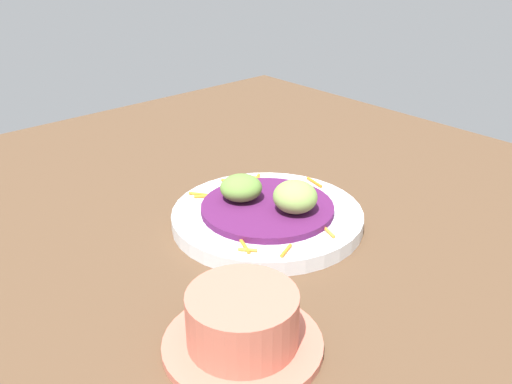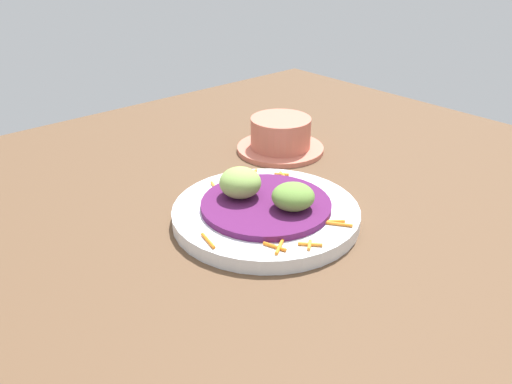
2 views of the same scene
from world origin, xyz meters
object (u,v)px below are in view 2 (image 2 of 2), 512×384
at_px(main_plate, 266,214).
at_px(terracotta_bowl, 281,137).
at_px(guac_scoop_left, 293,197).
at_px(guac_scoop_center, 240,183).

xyz_separation_m(main_plate, terracotta_bowl, (0.16, -0.17, 0.02)).
distance_m(guac_scoop_left, terracotta_bowl, 0.25).
bearing_deg(main_plate, terracotta_bowl, -48.16).
distance_m(main_plate, terracotta_bowl, 0.23).
xyz_separation_m(main_plate, guac_scoop_left, (-0.03, -0.01, 0.03)).
bearing_deg(guac_scoop_left, guac_scoop_center, 22.42).
xyz_separation_m(guac_scoop_left, terracotta_bowl, (0.19, -0.16, -0.02)).
bearing_deg(guac_scoop_center, terracotta_bowl, -57.05).
relative_size(guac_scoop_left, guac_scoop_center, 0.98).
bearing_deg(guac_scoop_center, main_plate, -157.58).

